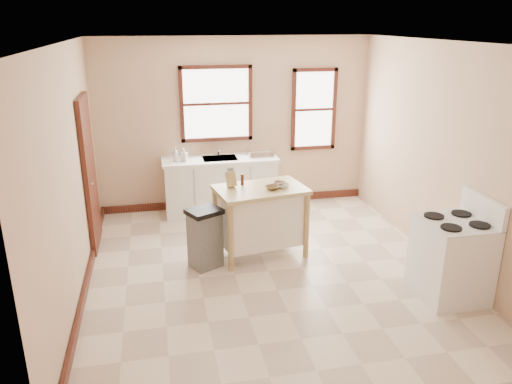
{
  "coord_description": "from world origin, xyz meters",
  "views": [
    {
      "loc": [
        -1.31,
        -5.53,
        3.04
      ],
      "look_at": [
        -0.08,
        0.4,
        0.94
      ],
      "focal_mm": 35.0,
      "sensor_mm": 36.0,
      "label": 1
    }
  ],
  "objects_px": {
    "bowl_c": "(283,186)",
    "gas_stove": "(452,248)",
    "kitchen_island": "(260,221)",
    "bowl_b": "(279,183)",
    "soap_bottle_a": "(175,154)",
    "knife_block": "(231,180)",
    "dish_rack": "(260,153)",
    "bowl_a": "(272,188)",
    "soap_bottle_b": "(184,155)",
    "trash_bin": "(205,238)",
    "pepper_grinder": "(242,179)"
  },
  "relations": [
    {
      "from": "soap_bottle_b",
      "to": "trash_bin",
      "type": "xyz_separation_m",
      "value": [
        0.11,
        -1.86,
        -0.63
      ]
    },
    {
      "from": "bowl_b",
      "to": "kitchen_island",
      "type": "bearing_deg",
      "value": -164.41
    },
    {
      "from": "knife_block",
      "to": "gas_stove",
      "type": "bearing_deg",
      "value": -56.61
    },
    {
      "from": "bowl_c",
      "to": "knife_block",
      "type": "bearing_deg",
      "value": 166.27
    },
    {
      "from": "kitchen_island",
      "to": "trash_bin",
      "type": "xyz_separation_m",
      "value": [
        -0.77,
        -0.22,
        -0.08
      ]
    },
    {
      "from": "soap_bottle_a",
      "to": "bowl_b",
      "type": "distance_m",
      "value": 2.03
    },
    {
      "from": "bowl_c",
      "to": "trash_bin",
      "type": "height_order",
      "value": "bowl_c"
    },
    {
      "from": "knife_block",
      "to": "gas_stove",
      "type": "height_order",
      "value": "gas_stove"
    },
    {
      "from": "gas_stove",
      "to": "knife_block",
      "type": "bearing_deg",
      "value": 144.38
    },
    {
      "from": "trash_bin",
      "to": "gas_stove",
      "type": "relative_size",
      "value": 0.66
    },
    {
      "from": "pepper_grinder",
      "to": "gas_stove",
      "type": "relative_size",
      "value": 0.13
    },
    {
      "from": "bowl_c",
      "to": "bowl_b",
      "type": "bearing_deg",
      "value": 97.82
    },
    {
      "from": "soap_bottle_a",
      "to": "dish_rack",
      "type": "bearing_deg",
      "value": -6.47
    },
    {
      "from": "kitchen_island",
      "to": "dish_rack",
      "type": "bearing_deg",
      "value": 68.17
    },
    {
      "from": "gas_stove",
      "to": "bowl_c",
      "type": "bearing_deg",
      "value": 137.67
    },
    {
      "from": "kitchen_island",
      "to": "bowl_b",
      "type": "bearing_deg",
      "value": 5.85
    },
    {
      "from": "dish_rack",
      "to": "bowl_a",
      "type": "relative_size",
      "value": 2.36
    },
    {
      "from": "soap_bottle_b",
      "to": "bowl_a",
      "type": "bearing_deg",
      "value": -35.2
    },
    {
      "from": "soap_bottle_a",
      "to": "pepper_grinder",
      "type": "xyz_separation_m",
      "value": [
        0.8,
        -1.47,
        -0.01
      ]
    },
    {
      "from": "trash_bin",
      "to": "gas_stove",
      "type": "xyz_separation_m",
      "value": [
        2.66,
        -1.29,
        0.2
      ]
    },
    {
      "from": "dish_rack",
      "to": "bowl_c",
      "type": "distance_m",
      "value": 1.72
    },
    {
      "from": "soap_bottle_a",
      "to": "kitchen_island",
      "type": "bearing_deg",
      "value": -66.14
    },
    {
      "from": "soap_bottle_b",
      "to": "bowl_c",
      "type": "height_order",
      "value": "soap_bottle_b"
    },
    {
      "from": "soap_bottle_a",
      "to": "kitchen_island",
      "type": "xyz_separation_m",
      "value": [
        1.01,
        -1.64,
        -0.56
      ]
    },
    {
      "from": "soap_bottle_a",
      "to": "bowl_b",
      "type": "relative_size",
      "value": 1.5
    },
    {
      "from": "bowl_b",
      "to": "trash_bin",
      "type": "height_order",
      "value": "bowl_b"
    },
    {
      "from": "soap_bottle_a",
      "to": "knife_block",
      "type": "height_order",
      "value": "soap_bottle_a"
    },
    {
      "from": "soap_bottle_a",
      "to": "soap_bottle_b",
      "type": "xyz_separation_m",
      "value": [
        0.13,
        -0.0,
        -0.01
      ]
    },
    {
      "from": "dish_rack",
      "to": "kitchen_island",
      "type": "xyz_separation_m",
      "value": [
        -0.36,
        -1.67,
        -0.5
      ]
    },
    {
      "from": "bowl_b",
      "to": "bowl_c",
      "type": "relative_size",
      "value": 0.97
    },
    {
      "from": "dish_rack",
      "to": "trash_bin",
      "type": "relative_size",
      "value": 0.53
    },
    {
      "from": "soap_bottle_b",
      "to": "trash_bin",
      "type": "relative_size",
      "value": 0.26
    },
    {
      "from": "trash_bin",
      "to": "bowl_c",
      "type": "bearing_deg",
      "value": -17.53
    },
    {
      "from": "bowl_a",
      "to": "bowl_c",
      "type": "xyz_separation_m",
      "value": [
        0.15,
        0.04,
        0.0
      ]
    },
    {
      "from": "trash_bin",
      "to": "gas_stove",
      "type": "distance_m",
      "value": 2.96
    },
    {
      "from": "bowl_b",
      "to": "pepper_grinder",
      "type": "bearing_deg",
      "value": 168.74
    },
    {
      "from": "soap_bottle_b",
      "to": "soap_bottle_a",
      "type": "bearing_deg",
      "value": -156.21
    },
    {
      "from": "bowl_c",
      "to": "gas_stove",
      "type": "xyz_separation_m",
      "value": [
        1.6,
        -1.46,
        -0.38
      ]
    },
    {
      "from": "bowl_c",
      "to": "trash_bin",
      "type": "relative_size",
      "value": 0.2
    },
    {
      "from": "trash_bin",
      "to": "kitchen_island",
      "type": "bearing_deg",
      "value": -10.95
    },
    {
      "from": "knife_block",
      "to": "bowl_a",
      "type": "relative_size",
      "value": 1.12
    },
    {
      "from": "bowl_a",
      "to": "gas_stove",
      "type": "bearing_deg",
      "value": -39.02
    },
    {
      "from": "pepper_grinder",
      "to": "knife_block",
      "type": "bearing_deg",
      "value": -160.5
    },
    {
      "from": "bowl_b",
      "to": "soap_bottle_a",
      "type": "bearing_deg",
      "value": 129.42
    },
    {
      "from": "bowl_b",
      "to": "bowl_c",
      "type": "xyz_separation_m",
      "value": [
        0.02,
        -0.12,
        0.01
      ]
    },
    {
      "from": "soap_bottle_b",
      "to": "kitchen_island",
      "type": "xyz_separation_m",
      "value": [
        0.88,
        -1.64,
        -0.55
      ]
    },
    {
      "from": "kitchen_island",
      "to": "pepper_grinder",
      "type": "bearing_deg",
      "value": 131.21
    },
    {
      "from": "bowl_c",
      "to": "soap_bottle_b",
      "type": "bearing_deg",
      "value": 124.75
    },
    {
      "from": "kitchen_island",
      "to": "bowl_b",
      "type": "distance_m",
      "value": 0.57
    },
    {
      "from": "kitchen_island",
      "to": "bowl_a",
      "type": "bearing_deg",
      "value": -41.6
    }
  ]
}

